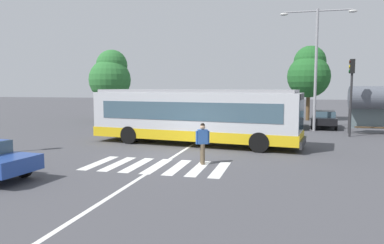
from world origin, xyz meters
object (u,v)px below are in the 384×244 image
city_transit_bus (194,116)px  parked_car_blue (222,116)px  parked_car_white (290,118)px  parked_car_teal (253,117)px  bus_stop_shelter (381,99)px  background_tree_right (309,72)px  pedestrian_crossing_street (203,141)px  traffic_light_far_corner (351,85)px  parked_car_charcoal (160,115)px  parked_car_black (324,118)px  background_tree_left (111,76)px  parked_car_silver (188,116)px  twin_arm_street_lamp (316,56)px

city_transit_bus → parked_car_blue: city_transit_bus is taller
parked_car_blue → parked_car_white: size_ratio=1.02×
parked_car_blue → parked_car_teal: size_ratio=1.02×
bus_stop_shelter → background_tree_right: size_ratio=0.57×
pedestrian_crossing_street → traffic_light_far_corner: size_ratio=0.35×
city_transit_bus → parked_car_charcoal: bearing=118.4°
parked_car_black → background_tree_right: bearing=97.3°
background_tree_left → traffic_light_far_corner: bearing=-18.3°
parked_car_blue → background_tree_right: size_ratio=0.66×
traffic_light_far_corner → background_tree_right: background_tree_right is taller
parked_car_silver → traffic_light_far_corner: size_ratio=0.94×
city_transit_bus → twin_arm_street_lamp: (7.00, 8.16, 3.84)m
traffic_light_far_corner → background_tree_right: bearing=99.4°
pedestrian_crossing_street → twin_arm_street_lamp: bearing=67.6°
parked_car_black → background_tree_right: (-0.84, 6.54, 3.83)m
parked_car_teal → traffic_light_far_corner: 8.33m
parked_car_white → parked_car_black: (2.58, 0.47, 0.00)m
bus_stop_shelter → background_tree_left: background_tree_left is taller
parked_car_teal → bus_stop_shelter: size_ratio=1.12×
background_tree_left → city_transit_bus: bearing=-47.4°
parked_car_blue → bus_stop_shelter: (11.40, -3.13, 1.65)m
pedestrian_crossing_street → bus_stop_shelter: 15.65m
traffic_light_far_corner → bus_stop_shelter: bearing=39.6°
parked_car_charcoal → bus_stop_shelter: bearing=-10.5°
parked_car_teal → parked_car_white: (2.89, -0.02, 0.00)m
background_tree_right → parked_car_teal: bearing=-123.5°
parked_car_black → twin_arm_street_lamp: (-0.92, -2.28, 4.66)m
parked_car_charcoal → background_tree_right: bearing=27.2°
parked_car_white → parked_car_black: size_ratio=0.98×
parked_car_teal → parked_car_blue: bearing=170.3°
background_tree_left → parked_car_teal: bearing=-8.9°
pedestrian_crossing_street → background_tree_right: (5.48, 21.95, 3.62)m
parked_car_charcoal → parked_car_black: size_ratio=0.99×
background_tree_right → parked_car_black: bearing=-82.7°
parked_car_white → traffic_light_far_corner: (3.64, -4.48, 2.55)m
city_transit_bus → parked_car_black: city_transit_bus is taller
parked_car_teal → traffic_light_far_corner: bearing=-34.6°
parked_car_white → twin_arm_street_lamp: twin_arm_street_lamp is taller
bus_stop_shelter → background_tree_left: bearing=167.8°
parked_car_white → parked_car_blue: bearing=175.1°
parked_car_silver → background_tree_left: background_tree_left is taller
twin_arm_street_lamp → city_transit_bus: bearing=-130.6°
traffic_light_far_corner → background_tree_left: bearing=161.7°
background_tree_right → twin_arm_street_lamp: bearing=-90.5°
parked_car_black → background_tree_left: bearing=175.0°
parked_car_black → traffic_light_far_corner: bearing=-77.9°
parked_car_black → bus_stop_shelter: size_ratio=1.15×
parked_car_black → twin_arm_street_lamp: twin_arm_street_lamp is taller
parked_car_silver → background_tree_left: size_ratio=0.70×
parked_car_black → background_tree_left: size_ratio=0.70×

